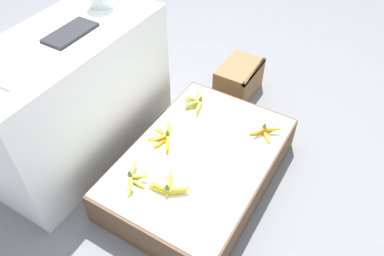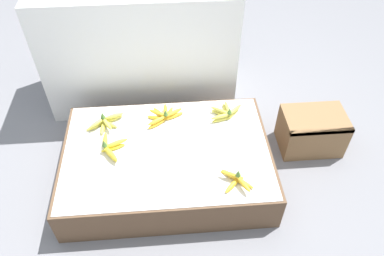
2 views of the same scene
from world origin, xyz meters
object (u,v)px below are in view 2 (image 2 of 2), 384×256
(banana_bunch_front_midright, at_px, (236,180))
(banana_bunch_back_midleft, at_px, (164,116))
(wooden_crate, at_px, (312,131))
(banana_bunch_middle_left, at_px, (110,147))
(banana_bunch_back_left, at_px, (105,122))
(banana_bunch_back_midright, at_px, (226,113))

(banana_bunch_front_midright, xyz_separation_m, banana_bunch_back_midleft, (-0.35, 0.49, -0.00))
(banana_bunch_back_midleft, bearing_deg, wooden_crate, -4.55)
(banana_bunch_middle_left, height_order, banana_bunch_back_midleft, banana_bunch_middle_left)
(banana_bunch_back_left, distance_m, banana_bunch_back_midright, 0.70)
(wooden_crate, xyz_separation_m, banana_bunch_back_left, (-1.23, 0.04, 0.13))
(banana_bunch_back_midright, bearing_deg, banana_bunch_back_left, -178.11)
(banana_bunch_back_left, bearing_deg, banana_bunch_back_midleft, 5.15)
(banana_bunch_back_left, height_order, banana_bunch_back_midleft, banana_bunch_back_left)
(wooden_crate, height_order, banana_bunch_middle_left, banana_bunch_middle_left)
(banana_bunch_back_midleft, height_order, banana_bunch_back_midright, banana_bunch_back_midleft)
(banana_bunch_middle_left, height_order, banana_bunch_back_midright, banana_bunch_middle_left)
(banana_bunch_front_midright, bearing_deg, banana_bunch_back_midleft, 125.33)
(banana_bunch_back_midleft, relative_size, banana_bunch_back_midright, 1.08)
(wooden_crate, distance_m, banana_bunch_back_left, 1.23)
(banana_bunch_front_midright, height_order, banana_bunch_back_left, banana_bunch_back_left)
(banana_bunch_back_left, bearing_deg, banana_bunch_back_midright, 1.89)
(banana_bunch_back_midleft, bearing_deg, banana_bunch_middle_left, -142.49)
(wooden_crate, relative_size, banana_bunch_back_left, 1.70)
(banana_bunch_middle_left, bearing_deg, wooden_crate, 7.44)
(banana_bunch_back_midright, bearing_deg, banana_bunch_back_midleft, 178.92)
(banana_bunch_front_midright, xyz_separation_m, banana_bunch_back_left, (-0.68, 0.46, 0.00))
(wooden_crate, distance_m, banana_bunch_back_midright, 0.55)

